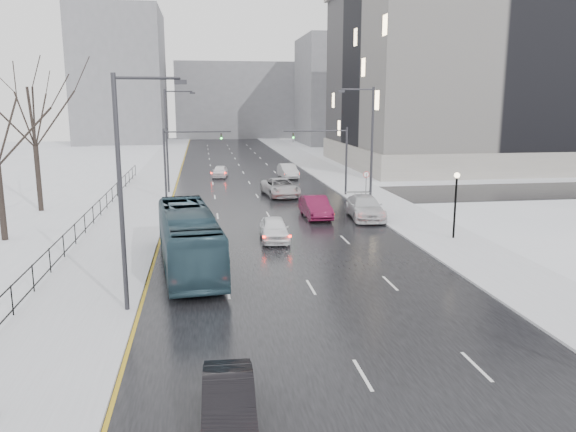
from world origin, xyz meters
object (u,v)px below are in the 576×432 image
sedan_right_cross (280,187)px  sedan_right_far (365,207)px  lamppost_r_mid (456,196)px  sedan_center_near (274,229)px  no_uturn_sign (366,177)px  streetlight_l_near (126,183)px  sedan_left_near (229,402)px  tree_park_e (41,212)px  streetlight_l_far (169,136)px  streetlight_r_mid (369,143)px  sedan_right_distant (288,171)px  mast_signal_right (335,153)px  bus (189,239)px  mast_signal_left (177,155)px  tree_park_d (5,242)px  sedan_right_near (315,207)px  sedan_center_far (220,171)px

sedan_right_cross → sedan_right_far: bearing=-72.6°
lamppost_r_mid → sedan_center_near: bearing=172.2°
no_uturn_sign → sedan_right_far: bearing=-106.9°
streetlight_l_near → sedan_left_near: size_ratio=2.42×
no_uturn_sign → tree_park_e: bearing=180.0°
streetlight_l_far → no_uturn_sign: (17.37, -8.00, -3.32)m
tree_park_e → streetlight_r_mid: streetlight_r_mid is taller
sedan_left_near → sedan_right_distant: 51.22m
mast_signal_right → sedan_center_near: (-7.90, -16.40, -3.31)m
mast_signal_right → bus: bearing=-121.2°
sedan_right_far → sedan_right_cross: bearing=118.5°
mast_signal_left → tree_park_d: bearing=-126.8°
sedan_right_cross → sedan_right_distant: (2.63, 12.52, -0.02)m
sedan_right_near → streetlight_l_near: bearing=-123.7°
sedan_right_cross → sedan_right_distant: 12.80m
no_uturn_sign → sedan_right_near: bearing=-135.0°
tree_park_e → mast_signal_left: 12.29m
sedan_left_near → streetlight_r_mid: bearing=68.0°
tree_park_d → sedan_right_distant: bearing=50.2°
tree_park_e → sedan_center_far: (15.17, 19.11, 0.74)m
sedan_center_near → sedan_center_far: (-2.46, 31.51, -0.05)m
streetlight_l_far → mast_signal_right: streetlight_l_far is taller
mast_signal_right → sedan_right_distant: (-2.51, 13.16, -3.24)m
bus → sedan_right_near: (9.39, 12.09, -0.78)m
mast_signal_right → lamppost_r_mid: bearing=-78.5°
tree_park_e → sedan_right_near: 22.45m
streetlight_r_mid → sedan_center_near: size_ratio=2.26×
streetlight_l_near → sedan_right_cross: streetlight_l_near is taller
tree_park_d → sedan_right_cross: size_ratio=2.06×
mast_signal_right → sedan_right_near: 10.92m
mast_signal_left → sedan_right_cross: bearing=3.8°
no_uturn_sign → sedan_center_near: no_uturn_sign is taller
tree_park_d → mast_signal_left: mast_signal_left is taller
tree_park_e → sedan_center_near: tree_park_e is taller
tree_park_d → sedan_right_near: size_ratio=2.46×
mast_signal_left → sedan_right_cross: mast_signal_left is taller
tree_park_e → sedan_right_near: bearing=-14.7°
streetlight_r_mid → streetlight_l_near: same height
lamppost_r_mid → mast_signal_right: 18.41m
tree_park_e → sedan_right_cross: 20.92m
streetlight_l_far → sedan_left_near: size_ratio=2.42×
streetlight_l_far → no_uturn_sign: bearing=-24.7°
sedan_right_distant → no_uturn_sign: bearing=-78.6°
streetlight_r_mid → bus: (-14.06, -13.79, -3.96)m
streetlight_r_mid → sedan_right_cross: (-5.98, 8.63, -4.73)m
sedan_right_distant → sedan_right_cross: bearing=-104.8°
tree_park_d → mast_signal_right: (25.13, 14.00, 4.11)m
no_uturn_sign → streetlight_l_near: bearing=-125.9°
sedan_right_near → sedan_right_distant: 22.89m
streetlight_r_mid → sedan_center_far: streetlight_r_mid is taller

